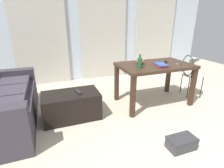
{
  "coord_description": "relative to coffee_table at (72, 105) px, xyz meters",
  "views": [
    {
      "loc": [
        -1.39,
        -0.84,
        1.48
      ],
      "look_at": [
        -0.39,
        1.87,
        0.41
      ],
      "focal_mm": 28.0,
      "sensor_mm": 36.0,
      "label": 1
    }
  ],
  "objects": [
    {
      "name": "coffee_table",
      "position": [
        0.0,
        0.0,
        0.0
      ],
      "size": [
        0.86,
        0.5,
        0.42
      ],
      "color": "black",
      "rests_on": "ground"
    },
    {
      "name": "bottle_near",
      "position": [
        1.09,
        -0.14,
        0.62
      ],
      "size": [
        0.07,
        0.07,
        0.23
      ],
      "color": "#195B2D",
      "rests_on": "craft_table"
    },
    {
      "name": "bowl",
      "position": [
        1.24,
        0.11,
        0.58
      ],
      "size": [
        0.16,
        0.16,
        0.09
      ],
      "primitive_type": "ellipsoid",
      "color": "#9E3833",
      "rests_on": "craft_table"
    },
    {
      "name": "curtains",
      "position": [
        1.13,
        1.82,
        0.83
      ],
      "size": [
        4.16,
        0.03,
        2.09
      ],
      "color": "beige",
      "rests_on": "ground"
    },
    {
      "name": "tv_remote_primary",
      "position": [
        0.12,
        -0.01,
        0.22
      ],
      "size": [
        0.08,
        0.18,
        0.03
      ],
      "primitive_type": "cube",
      "rotation": [
        0.0,
        0.0,
        0.18
      ],
      "color": "#232326",
      "rests_on": "coffee_table"
    },
    {
      "name": "shoebox",
      "position": [
        1.13,
        -1.19,
        -0.13
      ],
      "size": [
        0.34,
        0.2,
        0.15
      ],
      "color": "#38383D",
      "rests_on": "ground"
    },
    {
      "name": "tv_remote_on_table",
      "position": [
        1.76,
        0.07,
        0.54
      ],
      "size": [
        0.13,
        0.16,
        0.02
      ],
      "primitive_type": "cube",
      "rotation": [
        0.0,
        0.0,
        -0.6
      ],
      "color": "black",
      "rests_on": "craft_table"
    },
    {
      "name": "book_stack",
      "position": [
        1.52,
        -0.12,
        0.55
      ],
      "size": [
        0.24,
        0.29,
        0.04
      ],
      "color": "red",
      "rests_on": "craft_table"
    },
    {
      "name": "wall_back",
      "position": [
        1.13,
        1.9,
        1.06
      ],
      "size": [
        5.85,
        0.1,
        2.53
      ],
      "primitive_type": "cube",
      "color": "silver",
      "rests_on": "ground"
    },
    {
      "name": "ground_plane",
      "position": [
        1.13,
        -0.29,
        -0.21
      ],
      "size": [
        8.6,
        8.6,
        0.0
      ],
      "primitive_type": "plane",
      "color": "beige"
    },
    {
      "name": "craft_table",
      "position": [
        1.49,
        0.02,
        0.43
      ],
      "size": [
        1.28,
        0.78,
        0.74
      ],
      "color": "#382619",
      "rests_on": "ground"
    },
    {
      "name": "scissors",
      "position": [
        1.88,
        -0.14,
        0.54
      ],
      "size": [
        0.08,
        0.1,
        0.0
      ],
      "color": "#9EA0A5",
      "rests_on": "craft_table"
    },
    {
      "name": "wire_chair",
      "position": [
        2.35,
        0.05,
        0.3
      ],
      "size": [
        0.4,
        0.43,
        0.83
      ],
      "color": "silver",
      "rests_on": "ground"
    }
  ]
}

